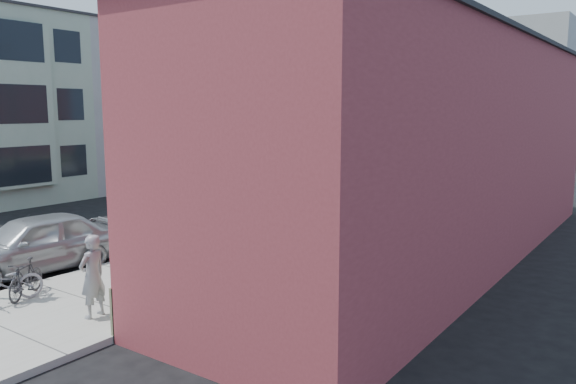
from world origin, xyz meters
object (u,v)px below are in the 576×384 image
Objects in this scene: patron_grey at (92,276)px; patron_green at (252,230)px; cyclist at (243,223)px; car_0 at (33,244)px; patio_chair_a at (196,277)px; car_3 at (336,181)px; parked_bike_b at (4,284)px; utility_pole_near at (285,85)px; car_4 at (390,173)px; car_1 at (174,217)px; tree_bare at (314,139)px; tree_leafy_far at (464,80)px; parking_meter_far at (318,190)px; parking_meter_near at (147,227)px; patio_chair_b at (185,279)px; tree_leafy_mid at (400,71)px; parked_bike_a at (26,279)px; car_2 at (269,199)px; bus at (404,150)px.

patron_grey is 5.34m from patron_green.
cyclist reaches higher than car_0.
car_3 is at bearing 109.58° from patio_chair_a.
car_3 is (-3.77, 12.18, -0.23)m from cyclist.
parked_bike_b is (-3.09, -2.93, 0.02)m from patio_chair_a.
utility_pole_near is 9.17m from car_3.
car_4 is (0.49, 5.56, -0.08)m from car_3.
patio_chair_a is 3.23m from patron_green.
car_1 is at bearing -83.82° from patron_green.
patio_chair_a is at bearing -72.17° from tree_bare.
patio_chair_a is (3.30, -28.66, -5.76)m from tree_leafy_far.
cyclist is 12.75m from car_3.
tree_bare is (0.55, -1.15, 2.30)m from parking_meter_far.
parking_meter_near reaches higher than patio_chair_b.
car_1 is at bearing 120.59° from parking_meter_near.
parking_meter_far is at bearing 115.47° from tree_bare.
tree_leafy_mid is 19.63m from patio_chair_a.
patron_green is at bearing -19.53° from car_1.
car_0 is 22.81m from car_4.
patio_chair_a is 3.94m from parked_bike_a.
car_0 is (-4.48, -4.00, -0.23)m from patron_green.
patron_grey reaches higher than parking_meter_far.
parked_bike_a is 12.48m from car_2.
bus is (-2.55, 7.69, 0.81)m from car_4.
parking_meter_near is 1.41× the size of patio_chair_a.
car_4 is at bearing 104.00° from parked_bike_b.
tree_leafy_mid is at bearing 100.21° from patio_chair_a.
car_1 is at bearing -88.89° from car_2.
car_4 is at bearing 96.89° from utility_pole_near.
car_3 is (-1.94, 14.48, -0.26)m from parking_meter_near.
utility_pole_near is 5.63× the size of patron_grey.
parking_meter_far is at bearing 61.14° from parked_bike_a.
tree_leafy_far is at bearing 88.17° from parking_meter_far.
patron_green is 0.47× the size of car_4.
car_1 is at bearing -79.63° from bus.
patron_grey is at bearing -68.75° from car_2.
car_2 is at bearing -94.11° from car_4.
patio_chair_b is at bearing 99.58° from cyclist.
tree_leafy_far reaches higher than patron_grey.
patron_green reaches higher than patio_chair_b.
car_2 is at bearing -166.40° from patron_grey.
cyclist is at bearing -72.49° from bus.
tree_bare is 4.22× the size of parked_bike_a.
tree_leafy_mid reaches higher than tree_bare.
car_0 is (-2.16, 1.48, 0.23)m from parked_bike_a.
car_2 is (-2.26, 12.82, 0.03)m from parked_bike_b.
cyclist is at bearing -77.70° from car_3.
patio_chair_a is at bearing 101.94° from cyclist.
patron_grey is at bearing -83.30° from car_4.
car_1 reaches higher than parked_bike_a.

